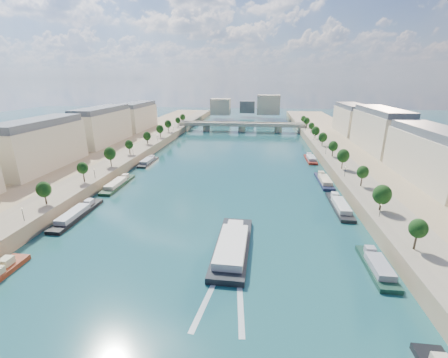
# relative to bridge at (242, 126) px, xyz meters

# --- Properties ---
(ground) EXTENTS (700.00, 700.00, 0.00)m
(ground) POSITION_rel_bridge_xyz_m (0.00, -124.59, -5.08)
(ground) COLOR #0D383C
(ground) RESTS_ON ground
(quay_left) EXTENTS (44.00, 520.00, 5.00)m
(quay_left) POSITION_rel_bridge_xyz_m (-72.00, -124.59, -2.58)
(quay_left) COLOR #9E8460
(quay_left) RESTS_ON ground
(quay_right) EXTENTS (44.00, 520.00, 5.00)m
(quay_right) POSITION_rel_bridge_xyz_m (72.00, -124.59, -2.58)
(quay_right) COLOR #9E8460
(quay_right) RESTS_ON ground
(pave_left) EXTENTS (14.00, 520.00, 0.10)m
(pave_left) POSITION_rel_bridge_xyz_m (-57.00, -124.59, -0.03)
(pave_left) COLOR gray
(pave_left) RESTS_ON quay_left
(pave_right) EXTENTS (14.00, 520.00, 0.10)m
(pave_right) POSITION_rel_bridge_xyz_m (57.00, -124.59, -0.03)
(pave_right) COLOR gray
(pave_right) RESTS_ON quay_right
(trees_left) EXTENTS (4.80, 268.80, 8.26)m
(trees_left) POSITION_rel_bridge_xyz_m (-55.00, -122.59, 5.39)
(trees_left) COLOR #382B1E
(trees_left) RESTS_ON ground
(trees_right) EXTENTS (4.80, 268.80, 8.26)m
(trees_right) POSITION_rel_bridge_xyz_m (55.00, -114.59, 5.39)
(trees_right) COLOR #382B1E
(trees_right) RESTS_ON ground
(lamps_left) EXTENTS (0.36, 200.36, 4.28)m
(lamps_left) POSITION_rel_bridge_xyz_m (-52.50, -134.59, 2.70)
(lamps_left) COLOR black
(lamps_left) RESTS_ON ground
(lamps_right) EXTENTS (0.36, 200.36, 4.28)m
(lamps_right) POSITION_rel_bridge_xyz_m (52.50, -119.59, 2.70)
(lamps_right) COLOR black
(lamps_right) RESTS_ON ground
(buildings_left) EXTENTS (16.00, 226.00, 23.20)m
(buildings_left) POSITION_rel_bridge_xyz_m (-85.00, -112.59, 11.37)
(buildings_left) COLOR beige
(buildings_left) RESTS_ON ground
(buildings_right) EXTENTS (16.00, 226.00, 23.20)m
(buildings_right) POSITION_rel_bridge_xyz_m (85.00, -112.59, 11.37)
(buildings_right) COLOR beige
(buildings_right) RESTS_ON ground
(skyline) EXTENTS (79.00, 42.00, 22.00)m
(skyline) POSITION_rel_bridge_xyz_m (3.19, 94.93, 9.57)
(skyline) COLOR beige
(skyline) RESTS_ON ground
(bridge) EXTENTS (112.00, 12.00, 8.15)m
(bridge) POSITION_rel_bridge_xyz_m (0.00, 0.00, 0.00)
(bridge) COLOR #C1B79E
(bridge) RESTS_ON ground
(tour_barge) EXTENTS (9.81, 31.87, 4.30)m
(tour_barge) POSITION_rel_bridge_xyz_m (9.20, -195.22, -3.81)
(tour_barge) COLOR black
(tour_barge) RESTS_ON ground
(wake) EXTENTS (10.76, 25.99, 0.04)m
(wake) POSITION_rel_bridge_xyz_m (9.20, -211.72, -5.06)
(wake) COLOR silver
(wake) RESTS_ON ground
(moored_barges_left) EXTENTS (5.00, 159.56, 3.60)m
(moored_barges_left) POSITION_rel_bridge_xyz_m (-45.50, -183.33, -4.24)
(moored_barges_left) COLOR #191C38
(moored_barges_left) RESTS_ON ground
(moored_barges_right) EXTENTS (5.00, 161.50, 3.60)m
(moored_barges_right) POSITION_rel_bridge_xyz_m (45.50, -165.04, -4.24)
(moored_barges_right) COLOR black
(moored_barges_right) RESTS_ON ground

